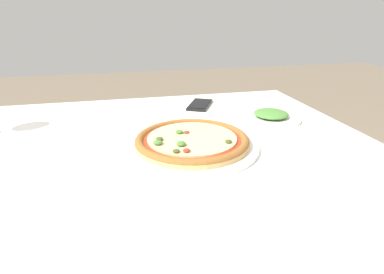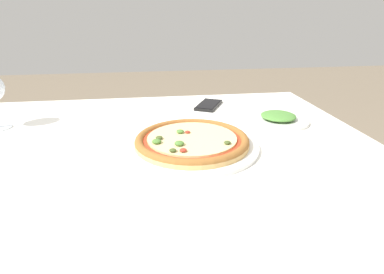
% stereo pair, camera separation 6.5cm
% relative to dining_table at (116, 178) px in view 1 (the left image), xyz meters
% --- Properties ---
extents(dining_table, '(1.42, 1.04, 0.71)m').
position_rel_dining_table_xyz_m(dining_table, '(0.00, 0.00, 0.00)').
color(dining_table, '#997047').
rests_on(dining_table, ground_plane).
extents(pizza_plate, '(0.35, 0.35, 0.04)m').
position_rel_dining_table_xyz_m(pizza_plate, '(0.20, -0.01, 0.09)').
color(pizza_plate, white).
rests_on(pizza_plate, dining_table).
extents(cell_phone, '(0.13, 0.16, 0.01)m').
position_rel_dining_table_xyz_m(cell_phone, '(0.32, 0.35, 0.08)').
color(cell_phone, black).
rests_on(cell_phone, dining_table).
extents(side_plate, '(0.19, 0.19, 0.03)m').
position_rel_dining_table_xyz_m(side_plate, '(0.50, 0.15, 0.09)').
color(side_plate, white).
rests_on(side_plate, dining_table).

